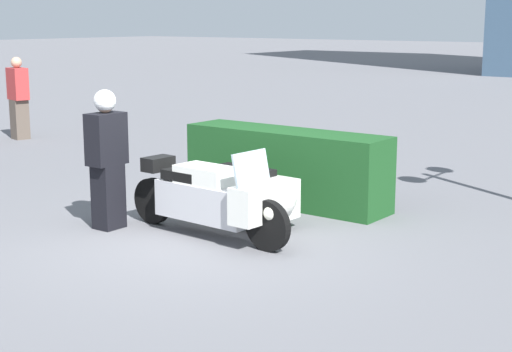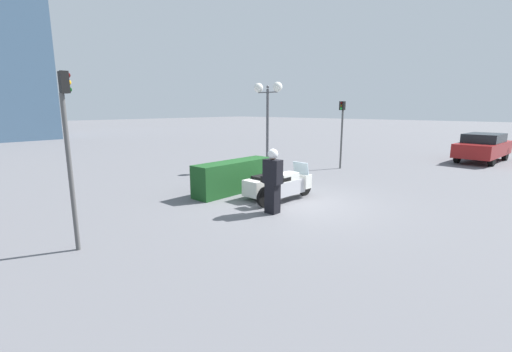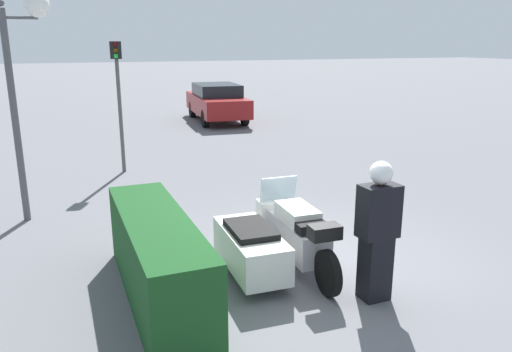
{
  "view_description": "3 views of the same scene",
  "coord_description": "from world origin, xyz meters",
  "px_view_note": "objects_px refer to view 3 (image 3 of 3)",
  "views": [
    {
      "loc": [
        6.19,
        -6.76,
        2.64
      ],
      "look_at": [
        0.86,
        0.23,
        0.87
      ],
      "focal_mm": 55.0,
      "sensor_mm": 36.0,
      "label": 1
    },
    {
      "loc": [
        -8.27,
        -5.83,
        2.83
      ],
      "look_at": [
        -0.53,
        1.03,
        0.78
      ],
      "focal_mm": 24.0,
      "sensor_mm": 36.0,
      "label": 2
    },
    {
      "loc": [
        -5.92,
        3.34,
        3.12
      ],
      "look_at": [
        0.83,
        0.61,
        1.17
      ],
      "focal_mm": 35.0,
      "sensor_mm": 36.0,
      "label": 3
    }
  ],
  "objects_px": {
    "police_motorcycle": "(270,238)",
    "parked_car_background": "(217,101)",
    "hedge_bush_curbside": "(158,259)",
    "twin_lamp_post": "(5,35)",
    "traffic_light_near": "(118,87)",
    "officer_rider": "(378,228)"
  },
  "relations": [
    {
      "from": "hedge_bush_curbside",
      "to": "parked_car_background",
      "type": "bearing_deg",
      "value": -20.6
    },
    {
      "from": "officer_rider",
      "to": "traffic_light_near",
      "type": "distance_m",
      "value": 8.02
    },
    {
      "from": "hedge_bush_curbside",
      "to": "parked_car_background",
      "type": "distance_m",
      "value": 14.66
    },
    {
      "from": "police_motorcycle",
      "to": "twin_lamp_post",
      "type": "relative_size",
      "value": 0.65
    },
    {
      "from": "police_motorcycle",
      "to": "parked_car_background",
      "type": "xyz_separation_m",
      "value": [
        13.42,
        -3.51,
        0.35
      ]
    },
    {
      "from": "officer_rider",
      "to": "parked_car_background",
      "type": "relative_size",
      "value": 0.38
    },
    {
      "from": "twin_lamp_post",
      "to": "traffic_light_near",
      "type": "height_order",
      "value": "twin_lamp_post"
    },
    {
      "from": "hedge_bush_curbside",
      "to": "traffic_light_near",
      "type": "xyz_separation_m",
      "value": [
        6.67,
        -0.47,
        1.55
      ]
    },
    {
      "from": "officer_rider",
      "to": "twin_lamp_post",
      "type": "distance_m",
      "value": 6.73
    },
    {
      "from": "police_motorcycle",
      "to": "hedge_bush_curbside",
      "type": "bearing_deg",
      "value": 102.94
    },
    {
      "from": "twin_lamp_post",
      "to": "traffic_light_near",
      "type": "xyz_separation_m",
      "value": [
        2.89,
        -2.11,
        -1.15
      ]
    },
    {
      "from": "twin_lamp_post",
      "to": "traffic_light_near",
      "type": "distance_m",
      "value": 3.76
    },
    {
      "from": "hedge_bush_curbside",
      "to": "traffic_light_near",
      "type": "relative_size",
      "value": 1.0
    },
    {
      "from": "parked_car_background",
      "to": "twin_lamp_post",
      "type": "bearing_deg",
      "value": 150.66
    },
    {
      "from": "hedge_bush_curbside",
      "to": "parked_car_background",
      "type": "xyz_separation_m",
      "value": [
        13.72,
        -5.16,
        0.27
      ]
    },
    {
      "from": "hedge_bush_curbside",
      "to": "traffic_light_near",
      "type": "bearing_deg",
      "value": -4.0
    },
    {
      "from": "hedge_bush_curbside",
      "to": "twin_lamp_post",
      "type": "bearing_deg",
      "value": 23.59
    },
    {
      "from": "twin_lamp_post",
      "to": "parked_car_background",
      "type": "bearing_deg",
      "value": -34.39
    },
    {
      "from": "twin_lamp_post",
      "to": "parked_car_background",
      "type": "xyz_separation_m",
      "value": [
        9.95,
        -6.81,
        -2.43
      ]
    },
    {
      "from": "traffic_light_near",
      "to": "parked_car_background",
      "type": "xyz_separation_m",
      "value": [
        7.06,
        -4.69,
        -1.28
      ]
    },
    {
      "from": "officer_rider",
      "to": "traffic_light_near",
      "type": "xyz_separation_m",
      "value": [
        7.67,
        2.04,
        1.15
      ]
    },
    {
      "from": "police_motorcycle",
      "to": "twin_lamp_post",
      "type": "height_order",
      "value": "twin_lamp_post"
    }
  ]
}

